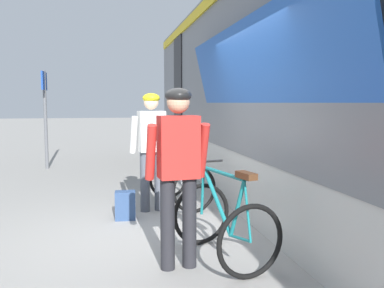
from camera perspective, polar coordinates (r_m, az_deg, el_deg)
The scene contains 7 objects.
ground_plane at distance 5.10m, azimuth -4.98°, elevation -12.75°, with size 80.00×80.00×0.00m, color gray.
cyclist_near_in_red at distance 3.90m, azimuth -1.95°, elevation -2.55°, with size 0.63×0.34×1.76m.
cyclist_far_in_white at distance 6.03m, azimuth -5.71°, elevation 0.40°, with size 0.64×0.38×1.76m.
bicycle_near_teal at distance 4.24m, azimuth 4.49°, elevation -10.89°, with size 0.93×1.20×0.99m.
bicycle_far_white at distance 6.42m, azimuth -1.59°, elevation -5.13°, with size 0.93×1.20×0.99m.
backpack_on_platform at distance 5.77m, azimuth -9.37°, elevation -8.52°, with size 0.28×0.18×0.40m, color navy.
platform_sign_post at distance 10.53m, azimuth -20.01°, elevation 5.48°, with size 0.08×0.70×2.40m.
Camera 1 is at (-0.56, -4.80, 1.62)m, focal length 37.87 mm.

